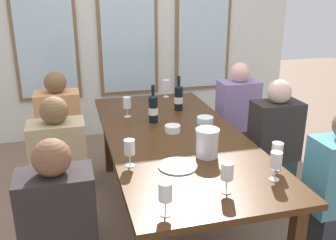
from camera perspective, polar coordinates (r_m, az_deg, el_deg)
name	(u,v)px	position (r m, az deg, el deg)	size (l,w,h in m)	color
ground_plane	(175,220)	(3.19, 0.99, -14.70)	(12.00, 12.00, 0.00)	#7F6550
back_wall_with_windows	(127,16)	(4.69, -6.17, 15.19)	(4.20, 0.10, 2.90)	silver
dining_table	(175,144)	(2.87, 1.07, -3.57)	(1.00, 2.23, 0.74)	#422712
white_plate_0	(178,166)	(2.36, 1.49, -6.90)	(0.24, 0.24, 0.01)	white
metal_pitcher	(207,143)	(2.48, 5.89, -3.39)	(0.16, 0.16, 0.19)	silver
wine_bottle_0	(153,108)	(3.08, -2.23, 1.78)	(0.08, 0.08, 0.31)	black
wine_bottle_1	(179,97)	(3.38, 1.61, 3.41)	(0.08, 0.08, 0.31)	black
tasting_bowl_0	(173,129)	(2.90, 0.73, -1.31)	(0.12, 0.12, 0.05)	white
tasting_bowl_1	(205,120)	(3.09, 5.58, -0.02)	(0.13, 0.13, 0.05)	white
wine_glass_0	(277,152)	(2.38, 16.04, -4.59)	(0.07, 0.07, 0.17)	white
wine_glass_1	(129,149)	(2.34, -5.80, -4.28)	(0.07, 0.07, 0.17)	white
wine_glass_2	(166,85)	(3.79, -0.31, 5.26)	(0.07, 0.07, 0.17)	white
wine_glass_3	(127,103)	(3.22, -6.17, 2.53)	(0.07, 0.07, 0.17)	white
wine_glass_4	(165,192)	(1.85, -0.39, -10.81)	(0.07, 0.07, 0.17)	white
wine_glass_5	(227,173)	(2.07, 8.86, -7.80)	(0.07, 0.07, 0.17)	white
wine_glass_6	(276,161)	(2.25, 15.87, -5.98)	(0.07, 0.07, 0.17)	white
seated_person_0	(61,136)	(3.54, -15.79, -2.29)	(0.38, 0.24, 1.11)	#343732
seated_person_1	(237,121)	(3.83, 10.29, -0.14)	(0.38, 0.24, 1.11)	#2A2E35
seated_person_4	(61,176)	(2.81, -15.77, -8.13)	(0.38, 0.24, 1.11)	#38212C
seated_person_5	(274,149)	(3.25, 15.54, -4.22)	(0.38, 0.24, 1.11)	#293936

